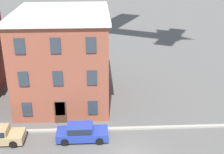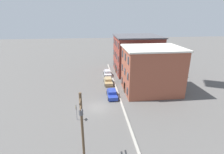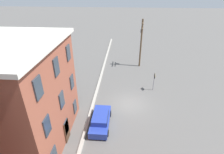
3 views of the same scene
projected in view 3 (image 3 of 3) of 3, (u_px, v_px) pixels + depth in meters
ground_plane at (130, 104)px, 21.59m from camera, size 200.00×200.00×0.00m
kerb_strip at (94, 102)px, 21.85m from camera, size 56.00×0.36×0.16m
car_blue at (100, 120)px, 17.98m from camera, size 4.40×1.92×1.43m
caution_sign at (154, 79)px, 23.57m from camera, size 0.95×0.08×2.67m
utility_pole at (141, 41)px, 29.41m from camera, size 2.40×0.44×8.20m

